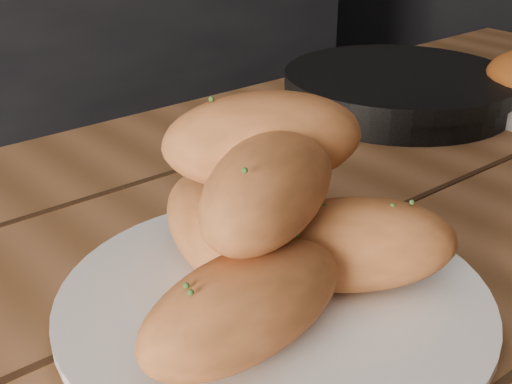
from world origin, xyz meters
name	(u,v)px	position (x,y,z in m)	size (l,w,h in m)	color
table	(474,344)	(0.70, 0.55, 0.65)	(1.44, 0.96, 0.75)	brown
plate	(274,305)	(0.50, 0.59, 0.76)	(0.30, 0.30, 0.02)	white
bread_rolls	(271,221)	(0.50, 0.59, 0.83)	(0.26, 0.23, 0.14)	#C36A36
skillet	(401,89)	(0.93, 0.83, 0.77)	(0.41, 0.29, 0.05)	black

